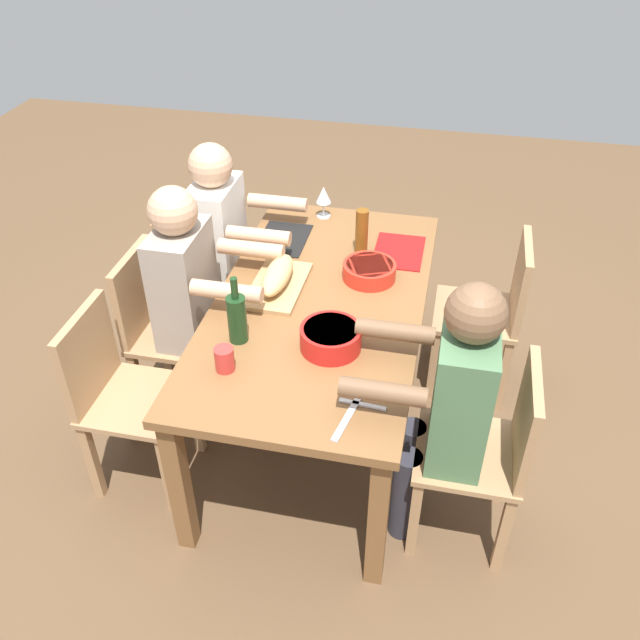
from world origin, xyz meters
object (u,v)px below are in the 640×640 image
(diner_far_right, at_px, (226,240))
(cup_far_left, at_px, (224,359))
(chair_far_center, at_px, (161,324))
(serving_bowl_fruit, at_px, (331,337))
(dining_table, at_px, (320,316))
(wine_bottle, at_px, (237,317))
(cutting_board, at_px, (278,286))
(chair_near_right, at_px, (494,308))
(beer_bottle, at_px, (362,232))
(diner_far_center, at_px, (193,291))
(chair_far_right, at_px, (196,272))
(serving_bowl_pasta, at_px, (369,270))
(chair_near_left, at_px, (491,448))
(diner_near_left, at_px, (449,400))
(bread_loaf, at_px, (277,275))
(wine_glass, at_px, (324,196))
(chair_far_left, at_px, (118,390))

(diner_far_right, height_order, cup_far_left, diner_far_right)
(chair_far_center, height_order, serving_bowl_fruit, chair_far_center)
(dining_table, xyz_separation_m, diner_far_right, (0.46, 0.58, 0.05))
(wine_bottle, bearing_deg, cutting_board, -8.28)
(chair_near_right, relative_size, beer_bottle, 3.86)
(diner_far_center, height_order, wine_bottle, diner_far_center)
(chair_far_right, xyz_separation_m, chair_far_center, (-0.46, 0.00, 0.00))
(dining_table, xyz_separation_m, wine_bottle, (-0.34, 0.26, 0.20))
(chair_far_center, distance_m, serving_bowl_pasta, 1.01)
(beer_bottle, bearing_deg, cup_far_left, 159.19)
(chair_near_left, xyz_separation_m, diner_near_left, (0.00, 0.18, 0.21))
(diner_far_center, bearing_deg, bread_loaf, -82.64)
(diner_far_right, bearing_deg, chair_far_right, 90.00)
(chair_far_right, relative_size, cup_far_left, 8.76)
(wine_glass, xyz_separation_m, cup_far_left, (-1.25, 0.11, -0.07))
(bread_loaf, relative_size, wine_glass, 1.93)
(serving_bowl_fruit, bearing_deg, cutting_board, 40.65)
(diner_near_left, bearing_deg, dining_table, 51.55)
(chair_near_left, bearing_deg, wine_glass, 37.15)
(wine_glass, relative_size, cup_far_left, 1.71)
(bread_loaf, bearing_deg, chair_near_left, -117.91)
(diner_far_right, distance_m, cutting_board, 0.56)
(diner_far_center, relative_size, serving_bowl_pasta, 5.04)
(wine_glass, bearing_deg, dining_table, -169.21)
(chair_far_center, relative_size, wine_glass, 5.12)
(chair_near_left, bearing_deg, serving_bowl_pasta, 41.11)
(chair_far_right, distance_m, wine_bottle, 1.02)
(wine_glass, bearing_deg, serving_bowl_fruit, -166.58)
(chair_far_right, relative_size, serving_bowl_fruit, 3.56)
(dining_table, height_order, wine_glass, wine_glass)
(cutting_board, distance_m, wine_bottle, 0.40)
(diner_far_center, bearing_deg, beer_bottle, -58.33)
(cutting_board, xyz_separation_m, bread_loaf, (0.00, -0.00, 0.06))
(diner_far_center, distance_m, serving_bowl_fruit, 0.76)
(diner_far_center, distance_m, wine_glass, 0.87)
(chair_far_center, bearing_deg, diner_far_center, -90.00)
(chair_far_center, bearing_deg, diner_far_right, -21.69)
(chair_near_right, relative_size, diner_far_right, 0.71)
(chair_far_left, bearing_deg, chair_far_right, 0.00)
(chair_near_right, xyz_separation_m, beer_bottle, (-0.04, 0.66, 0.37))
(wine_bottle, distance_m, beer_bottle, 0.84)
(diner_near_left, height_order, cutting_board, diner_near_left)
(chair_far_right, bearing_deg, wine_bottle, -147.48)
(diner_near_left, relative_size, serving_bowl_fruit, 5.02)
(diner_far_center, height_order, cutting_board, diner_far_center)
(diner_far_right, bearing_deg, chair_far_left, 168.75)
(chair_far_left, xyz_separation_m, diner_far_center, (0.46, -0.18, 0.21))
(chair_far_right, distance_m, chair_near_left, 1.79)
(chair_near_right, distance_m, diner_far_center, 1.44)
(serving_bowl_pasta, height_order, cup_far_left, cup_far_left)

